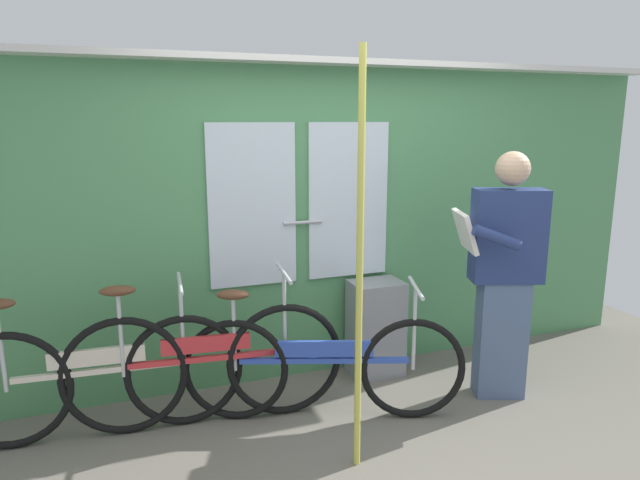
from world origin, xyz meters
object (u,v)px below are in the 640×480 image
at_px(passenger_reading_newspaper, 504,271).
at_px(handrail_pole, 360,270).
at_px(trash_bin_by_wall, 376,328).
at_px(bicycle_by_pole, 97,377).
at_px(bicycle_near_door, 323,366).
at_px(bicycle_leaning_behind, 206,364).

xyz_separation_m(passenger_reading_newspaper, handrail_pole, (-1.22, -0.40, 0.23)).
xyz_separation_m(trash_bin_by_wall, handrail_pole, (-0.58, -0.99, 0.75)).
height_order(bicycle_by_pole, passenger_reading_newspaper, passenger_reading_newspaper).
bearing_deg(bicycle_near_door, passenger_reading_newspaper, 14.33).
bearing_deg(passenger_reading_newspaper, trash_bin_by_wall, -23.04).
xyz_separation_m(bicycle_near_door, handrail_pole, (0.01, -0.51, 0.74)).
bearing_deg(bicycle_leaning_behind, bicycle_by_pole, 179.54).
bearing_deg(bicycle_by_pole, bicycle_near_door, -7.06).
bearing_deg(bicycle_near_door, handrail_pole, -69.77).
distance_m(bicycle_leaning_behind, handrail_pole, 1.21).
height_order(passenger_reading_newspaper, handrail_pole, handrail_pole).
relative_size(bicycle_near_door, bicycle_leaning_behind, 0.99).
xyz_separation_m(bicycle_leaning_behind, passenger_reading_newspaper, (1.91, -0.30, 0.48)).
xyz_separation_m(bicycle_near_door, trash_bin_by_wall, (0.59, 0.47, -0.00)).
height_order(bicycle_leaning_behind, bicycle_by_pole, bicycle_leaning_behind).
relative_size(passenger_reading_newspaper, handrail_pole, 0.75).
relative_size(bicycle_leaning_behind, passenger_reading_newspaper, 1.02).
bearing_deg(bicycle_leaning_behind, trash_bin_by_wall, 18.81).
bearing_deg(trash_bin_by_wall, handrail_pole, -120.64).
bearing_deg(handrail_pole, bicycle_by_pole, 149.31).
xyz_separation_m(bicycle_near_door, bicycle_by_pole, (-1.30, 0.26, 0.02)).
relative_size(bicycle_near_door, bicycle_by_pole, 1.00).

